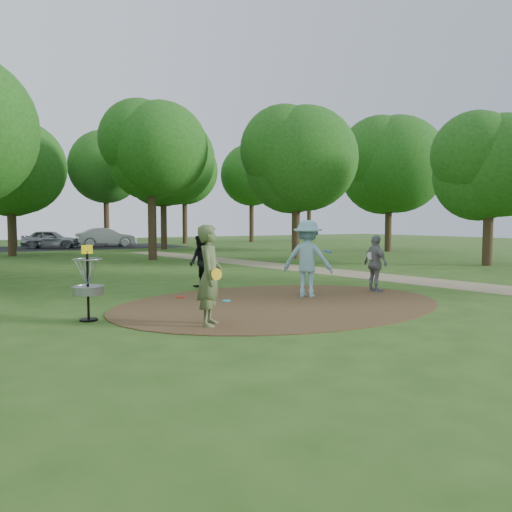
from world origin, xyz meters
TOP-DOWN VIEW (x-y plane):
  - ground at (0.00, 0.00)m, footprint 100.00×100.00m
  - dirt_clearing at (0.00, 0.00)m, footprint 8.40×8.40m
  - footpath at (6.50, 2.00)m, footprint 7.55×39.89m
  - parking_lot at (2.00, 30.00)m, footprint 14.00×8.00m
  - player_observer_with_disc at (-2.60, -1.41)m, footprint 0.79×0.85m
  - player_throwing_with_disc at (1.21, 0.55)m, footprint 1.57×1.48m
  - player_walking_with_disc at (-0.55, 3.46)m, footprint 0.73×0.82m
  - player_waiting_with_disc at (3.40, 0.28)m, footprint 0.55×1.00m
  - disc_ground_cyan at (-1.01, 0.96)m, footprint 0.22×0.22m
  - disc_ground_red at (-1.77, 2.09)m, footprint 0.22×0.22m
  - car_left at (-0.74, 29.67)m, footprint 4.31×2.99m
  - car_right at (3.39, 29.87)m, footprint 4.60×1.81m
  - disc_golf_basket at (-4.50, 0.30)m, footprint 0.63×0.63m
  - tree_ring at (3.18, 9.14)m, footprint 37.50×45.69m

SIDE VIEW (x-z plane):
  - ground at x=0.00m, z-range 0.00..0.00m
  - parking_lot at x=2.00m, z-range 0.00..0.01m
  - footpath at x=6.50m, z-range 0.00..0.01m
  - dirt_clearing at x=0.00m, z-range 0.00..0.02m
  - disc_ground_cyan at x=-1.01m, z-range 0.02..0.04m
  - disc_ground_red at x=-1.77m, z-range 0.02..0.04m
  - car_left at x=-0.74m, z-range 0.00..1.36m
  - car_right at x=3.39m, z-range 0.00..1.49m
  - player_walking_with_disc at x=-0.55m, z-range 0.00..1.62m
  - player_waiting_with_disc at x=3.40m, z-range 0.00..1.63m
  - disc_golf_basket at x=-4.50m, z-range 0.10..1.64m
  - player_observer_with_disc at x=-2.60m, z-range 0.00..1.95m
  - player_throwing_with_disc at x=1.21m, z-range 0.00..2.04m
  - tree_ring at x=3.18m, z-range 0.64..9.98m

